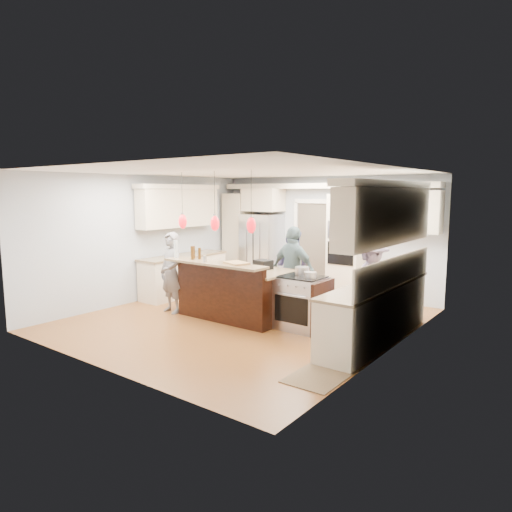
{
  "coord_description": "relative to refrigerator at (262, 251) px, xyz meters",
  "views": [
    {
      "loc": [
        5.1,
        -6.42,
        2.34
      ],
      "look_at": [
        0.0,
        0.35,
        1.15
      ],
      "focal_mm": 32.0,
      "sensor_mm": 36.0,
      "label": 1
    }
  ],
  "objects": [
    {
      "name": "ground_plane",
      "position": [
        1.55,
        -2.64,
        -0.9
      ],
      "size": [
        6.0,
        6.0,
        0.0
      ],
      "primitive_type": "plane",
      "color": "#AA682E",
      "rests_on": "ground"
    },
    {
      "name": "room_shell",
      "position": [
        1.55,
        -2.64,
        0.92
      ],
      "size": [
        5.54,
        6.04,
        2.72
      ],
      "color": "#B2BCC6",
      "rests_on": "ground"
    },
    {
      "name": "refrigerator",
      "position": [
        0.0,
        0.0,
        0.0
      ],
      "size": [
        0.9,
        0.7,
        1.8
      ],
      "primitive_type": "cube",
      "color": "#B7B7BC",
      "rests_on": "ground"
    },
    {
      "name": "oven_column",
      "position": [
        2.3,
        0.03,
        0.25
      ],
      "size": [
        0.72,
        0.69,
        2.3
      ],
      "color": "beige",
      "rests_on": "ground"
    },
    {
      "name": "back_upper_cabinets",
      "position": [
        0.8,
        0.12,
        0.77
      ],
      "size": [
        5.3,
        0.61,
        2.54
      ],
      "color": "beige",
      "rests_on": "ground"
    },
    {
      "name": "right_counter_run",
      "position": [
        3.99,
        -2.34,
        0.16
      ],
      "size": [
        0.64,
        3.1,
        2.51
      ],
      "color": "beige",
      "rests_on": "ground"
    },
    {
      "name": "left_cabinets",
      "position": [
        -0.89,
        -1.84,
        0.16
      ],
      "size": [
        0.64,
        2.3,
        2.51
      ],
      "color": "beige",
      "rests_on": "ground"
    },
    {
      "name": "kitchen_island",
      "position": [
        1.3,
        -2.57,
        -0.41
      ],
      "size": [
        2.1,
        1.46,
        1.12
      ],
      "color": "black",
      "rests_on": "ground"
    },
    {
      "name": "island_range",
      "position": [
        2.71,
        -2.49,
        -0.44
      ],
      "size": [
        0.82,
        0.71,
        0.92
      ],
      "color": "#B7B7BC",
      "rests_on": "ground"
    },
    {
      "name": "pendant_lights",
      "position": [
        1.3,
        -3.15,
        0.9
      ],
      "size": [
        1.75,
        0.15,
        1.03
      ],
      "color": "black",
      "rests_on": "ground"
    },
    {
      "name": "person_bar_end",
      "position": [
        0.09,
        -3.09,
        -0.11
      ],
      "size": [
        0.61,
        0.44,
        1.58
      ],
      "primitive_type": "imported",
      "rotation": [
        0.0,
        0.0,
        -0.11
      ],
      "color": "slate",
      "rests_on": "ground"
    },
    {
      "name": "person_far_left",
      "position": [
        1.55,
        -1.04,
        -0.11
      ],
      "size": [
        0.8,
        0.65,
        1.57
      ],
      "primitive_type": "imported",
      "rotation": [
        0.0,
        0.0,
        3.21
      ],
      "color": "navy",
      "rests_on": "ground"
    },
    {
      "name": "person_far_right",
      "position": [
        2.07,
        -1.79,
        -0.05
      ],
      "size": [
        1.04,
        0.54,
        1.7
      ],
      "primitive_type": "imported",
      "rotation": [
        0.0,
        0.0,
        3.01
      ],
      "color": "slate",
      "rests_on": "ground"
    },
    {
      "name": "person_range_side",
      "position": [
        3.57,
        -1.62,
        -0.12
      ],
      "size": [
        0.67,
        1.06,
        1.56
      ],
      "primitive_type": "imported",
      "rotation": [
        0.0,
        0.0,
        1.66
      ],
      "color": "gray",
      "rests_on": "ground"
    },
    {
      "name": "floor_rug",
      "position": [
        3.95,
        -4.12,
        -0.89
      ],
      "size": [
        0.65,
        0.94,
        0.01
      ],
      "primitive_type": "cube",
      "rotation": [
        0.0,
        0.0,
        0.0
      ],
      "color": "olive",
      "rests_on": "ground"
    },
    {
      "name": "water_bottle",
      "position": [
        0.35,
        -3.2,
        0.39
      ],
      "size": [
        0.1,
        0.1,
        0.33
      ],
      "primitive_type": "cylinder",
      "rotation": [
        0.0,
        0.0,
        0.27
      ],
      "color": "silver",
      "rests_on": "kitchen_island"
    },
    {
      "name": "beer_bottle_a",
      "position": [
        0.7,
        -3.09,
        0.34
      ],
      "size": [
        0.07,
        0.07,
        0.24
      ],
      "primitive_type": "cylinder",
      "rotation": [
        0.0,
        0.0,
        0.27
      ],
      "color": "#482C0C",
      "rests_on": "kitchen_island"
    },
    {
      "name": "beer_bottle_b",
      "position": [
        0.77,
        -3.19,
        0.34
      ],
      "size": [
        0.07,
        0.07,
        0.25
      ],
      "primitive_type": "cylinder",
      "rotation": [
        0.0,
        0.0,
        0.23
      ],
      "color": "#482C0C",
      "rests_on": "kitchen_island"
    },
    {
      "name": "beer_bottle_c",
      "position": [
        0.85,
        -3.08,
        0.33
      ],
      "size": [
        0.06,
        0.06,
        0.21
      ],
      "primitive_type": "cylinder",
      "rotation": [
        0.0,
        0.0,
        -0.07
      ],
      "color": "#482C0C",
      "rests_on": "kitchen_island"
    },
    {
      "name": "drink_can",
      "position": [
        1.17,
        -3.28,
        0.28
      ],
      "size": [
        0.08,
        0.08,
        0.12
      ],
      "primitive_type": "cylinder",
      "rotation": [
        0.0,
        0.0,
        0.34
      ],
      "color": "#B7B7BC",
      "rests_on": "kitchen_island"
    },
    {
      "name": "cutting_board",
      "position": [
        1.75,
        -3.11,
        0.24
      ],
      "size": [
        0.49,
        0.41,
        0.03
      ],
      "primitive_type": "cube",
      "rotation": [
        0.0,
        0.0,
        -0.32
      ],
      "color": "tan",
      "rests_on": "kitchen_island"
    },
    {
      "name": "pot_large",
      "position": [
        2.62,
        -2.38,
        0.09
      ],
      "size": [
        0.24,
        0.24,
        0.14
      ],
      "primitive_type": "cylinder",
      "color": "#B7B7BC",
      "rests_on": "island_range"
    },
    {
      "name": "pot_small",
      "position": [
        2.87,
        -2.54,
        0.07
      ],
      "size": [
        0.2,
        0.2,
        0.1
      ],
      "primitive_type": "cylinder",
      "color": "#B7B7BC",
      "rests_on": "island_range"
    }
  ]
}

